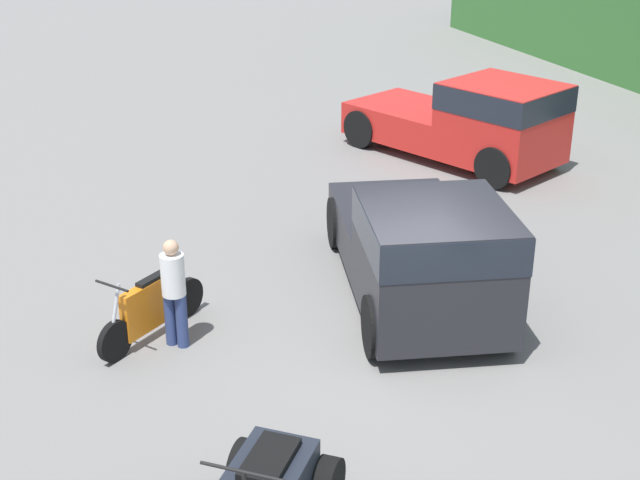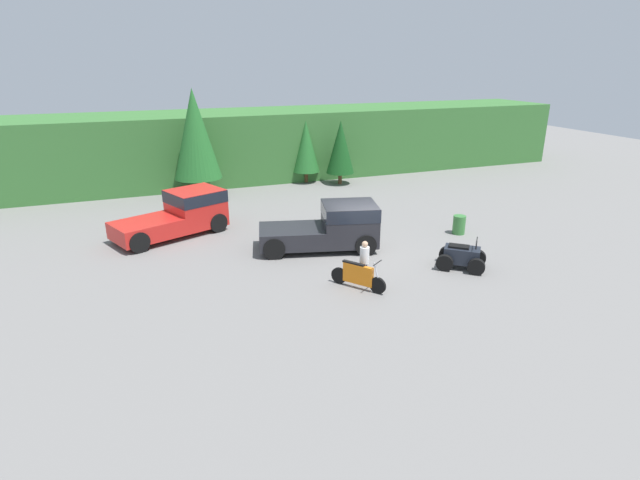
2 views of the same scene
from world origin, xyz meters
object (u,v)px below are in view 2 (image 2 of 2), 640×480
(dirt_bike, at_px, (358,276))
(rider_person, at_px, (364,261))
(quad_atv, at_px, (462,257))
(steel_barrel, at_px, (459,225))
(pickup_truck_red, at_px, (182,212))
(pickup_truck_second, at_px, (332,226))

(dirt_bike, distance_m, rider_person, 0.62)
(quad_atv, bearing_deg, rider_person, -140.32)
(steel_barrel, bearing_deg, pickup_truck_red, 159.05)
(dirt_bike, bearing_deg, steel_barrel, 81.95)
(pickup_truck_red, relative_size, pickup_truck_second, 1.02)
(rider_person, relative_size, steel_barrel, 1.90)
(pickup_truck_second, relative_size, rider_person, 3.22)
(pickup_truck_red, relative_size, quad_atv, 2.54)
(pickup_truck_red, height_order, steel_barrel, pickup_truck_red)
(pickup_truck_second, relative_size, quad_atv, 2.48)
(dirt_bike, distance_m, steel_barrel, 7.91)
(pickup_truck_red, height_order, quad_atv, pickup_truck_red)
(pickup_truck_red, relative_size, steel_barrel, 6.26)
(rider_person, bearing_deg, pickup_truck_red, 168.20)
(quad_atv, distance_m, steel_barrel, 4.24)
(quad_atv, bearing_deg, pickup_truck_second, 175.86)
(rider_person, bearing_deg, dirt_bike, -99.40)
(pickup_truck_second, height_order, quad_atv, pickup_truck_second)
(pickup_truck_second, xyz_separation_m, dirt_bike, (-0.64, -4.07, -0.56))
(steel_barrel, bearing_deg, pickup_truck_second, 177.01)
(pickup_truck_red, distance_m, quad_atv, 12.75)
(pickup_truck_red, xyz_separation_m, pickup_truck_second, (5.84, -4.33, -0.00))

